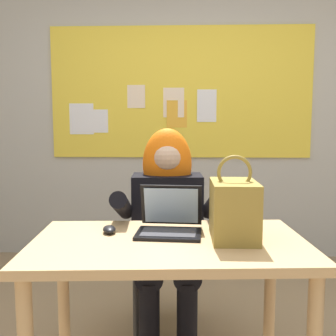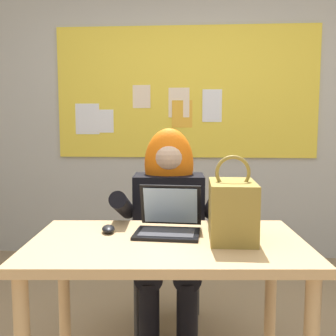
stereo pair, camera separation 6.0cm
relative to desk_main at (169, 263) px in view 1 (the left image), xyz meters
name	(u,v)px [view 1 (the left image)]	position (x,y,z in m)	size (l,w,h in m)	color
wall_back_bulletin	(181,115)	(0.04, 2.02, 0.70)	(6.20, 2.21, 2.66)	#B2B2AD
desk_main	(169,263)	(0.00, 0.00, 0.00)	(1.26, 0.79, 0.75)	tan
chair_at_desk	(168,246)	(-0.03, 0.72, -0.15)	(0.43, 0.43, 0.89)	black
person_costumed	(167,215)	(-0.03, 0.59, 0.08)	(0.61, 0.62, 1.24)	black
laptop	(170,222)	(0.00, 0.13, 0.15)	(0.32, 0.29, 0.22)	black
computer_mouse	(109,229)	(-0.29, 0.10, 0.12)	(0.06, 0.10, 0.03)	black
handbag	(234,209)	(0.29, 0.04, 0.24)	(0.20, 0.30, 0.38)	olive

